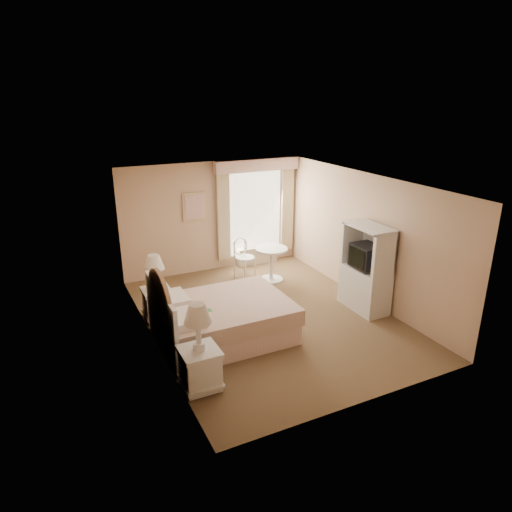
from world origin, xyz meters
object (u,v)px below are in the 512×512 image
bed (218,319)px  armoire (366,275)px  cafe_chair (243,254)px  round_table (271,259)px  nightstand_near (200,358)px  nightstand_far (157,295)px

bed → armoire: 2.95m
cafe_chair → armoire: bearing=-80.2°
bed → round_table: bed is taller
bed → cafe_chair: 2.84m
bed → cafe_chair: bearing=57.1°
round_table → cafe_chair: bearing=131.7°
nightstand_near → round_table: 4.08m
nightstand_far → armoire: (3.65, -1.31, 0.23)m
bed → cafe_chair: bed is taller
nightstand_near → nightstand_far: size_ratio=1.06×
nightstand_far → nightstand_near: bearing=-90.0°
nightstand_far → armoire: armoire is taller
cafe_chair → armoire: size_ratio=0.53×
bed → round_table: (1.99, 1.87, 0.14)m
nightstand_near → cafe_chair: size_ratio=1.45×
round_table → armoire: 2.23m
round_table → nightstand_near: bearing=-131.6°
round_table → armoire: bearing=-64.9°
bed → armoire: bearing=-2.7°
bed → cafe_chair: (1.54, 2.38, 0.15)m
bed → nightstand_near: 1.39m
nightstand_far → armoire: 3.89m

